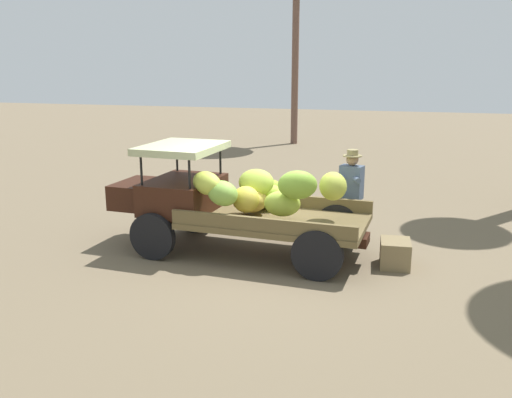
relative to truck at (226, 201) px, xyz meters
The scene contains 4 objects.
ground_plane 1.12m from the truck, 166.46° to the left, with size 60.00×60.00×0.00m, color #716149.
truck is the anchor object (origin of this frame).
farmer 2.28m from the truck, 151.86° to the right, with size 0.54×0.50×1.71m.
wooden_crate 2.94m from the truck, behind, with size 0.58×0.47×0.44m, color olive.
Camera 1 is at (-2.24, 8.51, 3.21)m, focal length 38.51 mm.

